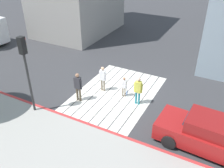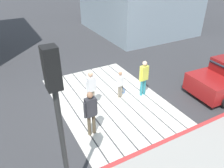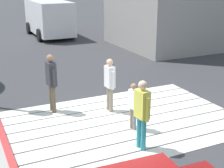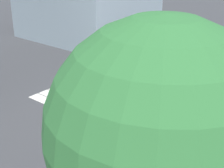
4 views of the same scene
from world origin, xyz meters
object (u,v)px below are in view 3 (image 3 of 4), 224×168
(van_down_street, at_px, (49,17))
(pedestrian_adult_trailing, at_px, (110,81))
(pedestrian_adult_lead, at_px, (51,79))
(pedestrian_adult_side, at_px, (142,110))
(pedestrian_child_with_racket, at_px, (134,104))

(van_down_street, relative_size, pedestrian_adult_trailing, 3.21)
(pedestrian_adult_lead, xyz_separation_m, pedestrian_adult_trailing, (1.56, -0.70, -0.08))
(pedestrian_adult_side, distance_m, pedestrian_child_with_racket, 1.09)
(van_down_street, relative_size, pedestrian_adult_lead, 2.96)
(pedestrian_adult_lead, relative_size, pedestrian_child_with_racket, 1.37)
(van_down_street, distance_m, pedestrian_adult_side, 16.11)
(pedestrian_adult_lead, bearing_deg, pedestrian_adult_trailing, -24.32)
(pedestrian_adult_trailing, distance_m, pedestrian_adult_side, 2.42)
(van_down_street, bearing_deg, pedestrian_adult_side, -97.78)
(van_down_street, bearing_deg, pedestrian_adult_lead, -104.94)
(pedestrian_adult_lead, xyz_separation_m, pedestrian_child_with_racket, (1.59, -2.11, -0.31))
(van_down_street, xyz_separation_m, pedestrian_adult_lead, (-3.43, -12.85, -0.25))
(pedestrian_adult_trailing, height_order, pedestrian_adult_side, pedestrian_adult_side)
(pedestrian_adult_trailing, distance_m, pedestrian_child_with_racket, 1.42)
(pedestrian_adult_lead, height_order, pedestrian_adult_side, pedestrian_adult_lead)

